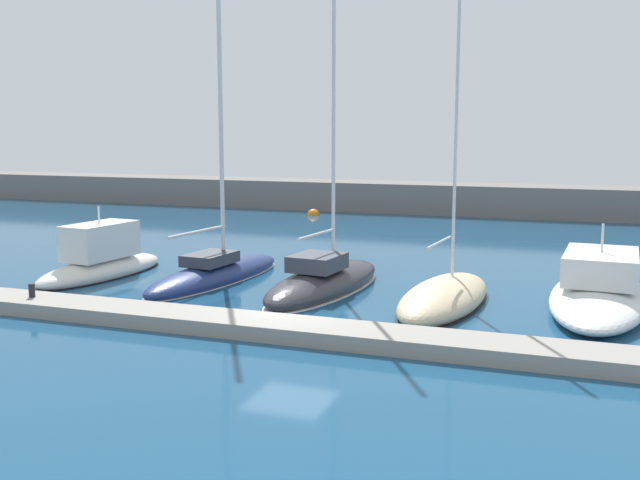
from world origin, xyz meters
The scene contains 11 objects.
ground_plane centered at (0.00, 0.00, 0.00)m, with size 120.00×120.00×0.00m, color navy.
dock_pier centered at (0.00, -1.52, 0.22)m, with size 23.08×1.69×0.44m, color gray.
breakwater_seawall centered at (0.00, 30.91, 1.03)m, with size 108.00×3.91×2.06m, color slate.
motorboat_ivory_nearest centered at (-9.74, 3.98, 0.58)m, with size 2.78×6.85×3.14m.
sailboat_navy_second centered at (-5.04, 4.70, 0.35)m, with size 2.95×8.64×14.36m.
sailboat_charcoal_third centered at (-0.46, 4.37, 0.38)m, with size 3.20×8.17×13.46m.
sailboat_sand_fourth centered at (4.02, 3.68, 0.27)m, with size 2.97×7.25×11.26m.
motorboat_white_fifth centered at (8.84, 5.29, 0.54)m, with size 3.48×9.21×2.96m.
mooring_buoy_yellow centered at (9.08, 15.67, 0.00)m, with size 0.56×0.56×0.56m, color yellow.
mooring_buoy_orange centered at (-9.19, 26.64, 0.00)m, with size 0.83×0.83×0.83m, color orange.
dock_bollard centered at (-8.36, -1.52, 0.66)m, with size 0.20×0.20×0.44m, color black.
Camera 1 is at (8.21, -20.00, 5.77)m, focal length 41.08 mm.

